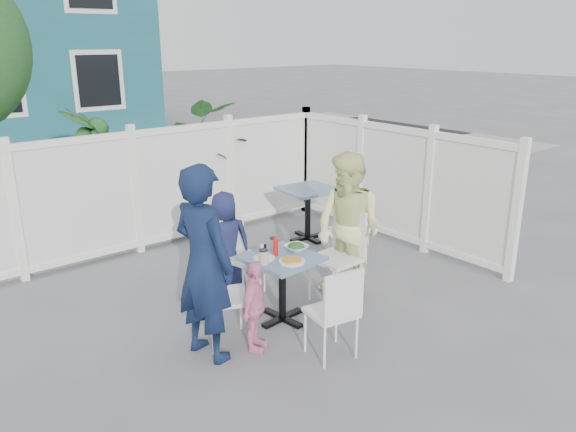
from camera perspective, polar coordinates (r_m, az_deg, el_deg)
ground at (r=5.73m, az=-5.19°, el=-10.56°), size 80.00×80.00×0.00m
near_sidewalk at (r=8.90m, az=-19.18°, el=-1.00°), size 24.00×2.60×0.01m
street at (r=12.34m, az=-25.35°, el=3.30°), size 24.00×5.00×0.01m
fence_back at (r=7.47m, az=-15.21°, el=2.14°), size 5.86×0.08×1.60m
fence_right at (r=7.78m, az=10.58°, el=3.06°), size 0.08×3.66×1.60m
potted_shrub_a at (r=7.99m, az=-18.83°, el=3.76°), size 1.38×1.38×1.83m
potted_shrub_b at (r=8.51m, az=-9.33°, el=5.10°), size 1.52×1.72×1.77m
main_table at (r=5.50m, az=-0.58°, el=-5.63°), size 0.70×0.70×0.68m
spare_table at (r=7.74m, az=2.04°, el=1.64°), size 0.77×0.77×0.73m
chair_left at (r=5.14m, az=-7.18°, el=-7.42°), size 0.53×0.54×0.92m
chair_right at (r=5.95m, az=5.43°, el=-3.30°), size 0.45×0.47×1.00m
chair_back at (r=6.16m, az=-5.11°, el=-3.36°), size 0.46×0.45×0.86m
chair_near at (r=4.89m, az=4.93°, el=-9.21°), size 0.45×0.44×0.86m
chair_spare at (r=6.91m, az=6.51°, el=-0.92°), size 0.45×0.44×0.89m
man at (r=4.84m, az=-8.53°, el=-4.79°), size 0.53×0.71×1.74m
woman at (r=5.87m, az=6.19°, el=-1.34°), size 0.67×0.83×1.61m
boy at (r=6.17m, az=-6.40°, el=-2.69°), size 0.65×0.55×1.14m
toddler at (r=5.05m, az=-3.44°, el=-9.21°), size 0.52×0.46×0.85m
plate_main at (r=5.31m, az=0.39°, el=-4.63°), size 0.25×0.25×0.02m
plate_side at (r=5.40m, az=-2.42°, el=-4.27°), size 0.21×0.21×0.01m
salad_bowl at (r=5.59m, az=0.85°, el=-3.25°), size 0.23×0.23×0.06m
coffee_cup_a at (r=5.26m, az=-2.50°, el=-4.22°), size 0.09×0.09×0.13m
coffee_cup_b at (r=5.61m, az=-1.50°, el=-2.85°), size 0.08×0.08×0.11m
ketchup_bottle at (r=5.44m, az=-1.25°, el=-3.22°), size 0.05×0.05×0.17m
salt_shaker at (r=5.57m, az=-2.65°, el=-3.24°), size 0.03×0.03×0.07m
pepper_shaker at (r=5.59m, az=-2.34°, el=-3.20°), size 0.03×0.03×0.07m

